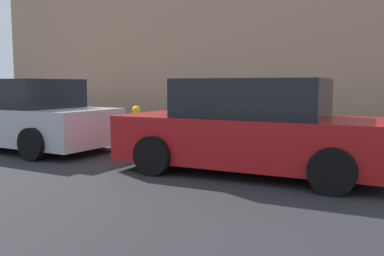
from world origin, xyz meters
TOP-DOWN VIEW (x-y plane):
  - ground_plane at (0.00, 0.00)m, footprint 40.00×40.00m
  - sidewalk_curb at (0.00, -2.50)m, footprint 18.00×5.00m
  - building_facade_sidewalk_side at (0.00, -8.42)m, footprint 24.00×3.00m
  - suitcase_navy_0 at (-3.80, -0.47)m, footprint 0.51×0.19m
  - suitcase_olive_1 at (-3.30, -0.45)m, footprint 0.39×0.23m
  - suitcase_red_2 at (-2.85, -0.54)m, footprint 0.41×0.24m
  - suitcase_teal_3 at (-2.36, -0.56)m, footprint 0.46×0.19m
  - suitcase_black_4 at (-1.89, -0.43)m, footprint 0.38×0.20m
  - suitcase_maroon_5 at (-1.42, -0.48)m, footprint 0.45×0.22m
  - fire_hydrant at (-0.63, -0.50)m, footprint 0.39×0.21m
  - bollard_post at (0.08, -0.35)m, footprint 0.11×0.11m
  - parked_car_red_0 at (-4.64, 1.85)m, footprint 4.52×2.08m
  - parked_car_silver_1 at (0.78, 1.85)m, footprint 4.37×2.11m

SIDE VIEW (x-z plane):
  - ground_plane at x=0.00m, z-range 0.00..0.00m
  - sidewalk_curb at x=0.00m, z-range 0.00..0.14m
  - suitcase_maroon_5 at x=-1.42m, z-range 0.11..0.68m
  - suitcase_olive_1 at x=-3.30m, z-range 0.11..0.75m
  - suitcase_navy_0 at x=-3.80m, z-range 0.11..0.83m
  - bollard_post at x=0.08m, z-range 0.14..0.84m
  - suitcase_black_4 at x=-1.89m, z-range -0.02..1.01m
  - suitcase_teal_3 at x=-2.36m, z-range -0.02..1.06m
  - suitcase_red_2 at x=-2.85m, z-range -0.02..1.06m
  - fire_hydrant at x=-0.63m, z-range 0.16..0.93m
  - parked_car_red_0 at x=-4.64m, z-range -0.05..1.51m
  - parked_car_silver_1 at x=0.78m, z-range -0.05..1.53m
  - building_facade_sidewalk_side at x=0.00m, z-range 0.00..9.88m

